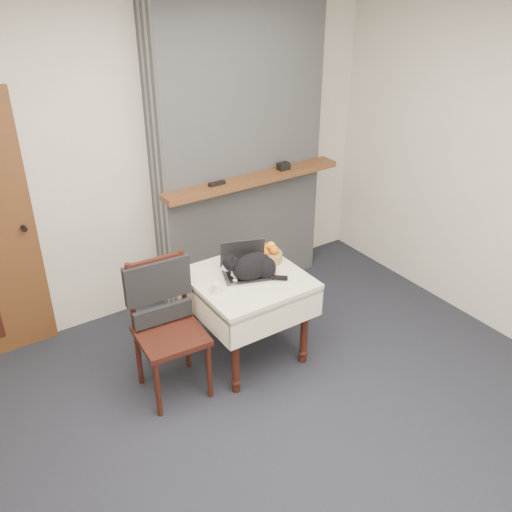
{
  "coord_description": "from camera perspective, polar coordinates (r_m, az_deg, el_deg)",
  "views": [
    {
      "loc": [
        -1.53,
        -2.09,
        2.79
      ],
      "look_at": [
        0.41,
        0.83,
        0.88
      ],
      "focal_mm": 40.0,
      "sensor_mm": 36.0,
      "label": 1
    }
  ],
  "objects": [
    {
      "name": "laptop",
      "position": [
        4.1,
        -1.12,
        -1.08
      ],
      "size": [
        0.4,
        0.37,
        0.24
      ],
      "rotation": [
        0.0,
        0.0,
        -0.35
      ],
      "color": "#B7B7BC",
      "rests_on": "side_table"
    },
    {
      "name": "cat",
      "position": [
        4.03,
        -0.29,
        -1.06
      ],
      "size": [
        0.42,
        0.32,
        0.22
      ],
      "rotation": [
        0.0,
        0.0,
        -0.34
      ],
      "color": "black",
      "rests_on": "side_table"
    },
    {
      "name": "room_shell",
      "position": [
        3.15,
        -2.49,
        9.49
      ],
      "size": [
        4.52,
        4.01,
        2.61
      ],
      "color": "beige",
      "rests_on": "ground"
    },
    {
      "name": "desk_clutter",
      "position": [
        4.22,
        0.18,
        -1.03
      ],
      "size": [
        0.13,
        0.09,
        0.01
      ],
      "primitive_type": "cube",
      "rotation": [
        0.0,
        0.0,
        0.58
      ],
      "color": "black",
      "rests_on": "side_table"
    },
    {
      "name": "ground",
      "position": [
        3.81,
        1.93,
        -18.6
      ],
      "size": [
        4.5,
        4.5,
        0.0
      ],
      "primitive_type": "plane",
      "color": "black",
      "rests_on": "ground"
    },
    {
      "name": "side_table",
      "position": [
        4.16,
        -0.81,
        -3.42
      ],
      "size": [
        0.78,
        0.78,
        0.7
      ],
      "color": "black",
      "rests_on": "ground"
    },
    {
      "name": "fruit_basket",
      "position": [
        4.28,
        1.08,
        0.18
      ],
      "size": [
        0.23,
        0.23,
        0.13
      ],
      "color": "olive",
      "rests_on": "side_table"
    },
    {
      "name": "cream_jar",
      "position": [
        3.91,
        -3.95,
        -3.19
      ],
      "size": [
        0.07,
        0.07,
        0.08
      ],
      "primitive_type": "cylinder",
      "color": "silver",
      "rests_on": "side_table"
    },
    {
      "name": "pill_bottle",
      "position": [
        4.11,
        1.8,
        -1.4
      ],
      "size": [
        0.04,
        0.04,
        0.07
      ],
      "color": "#A83D14",
      "rests_on": "side_table"
    },
    {
      "name": "chair",
      "position": [
        3.93,
        -9.22,
        -5.21
      ],
      "size": [
        0.48,
        0.47,
        0.99
      ],
      "rotation": [
        0.0,
        0.0,
        -0.07
      ],
      "color": "black",
      "rests_on": "ground"
    },
    {
      "name": "chimney",
      "position": [
        4.86,
        -1.79,
        10.67
      ],
      "size": [
        1.62,
        0.48,
        2.6
      ],
      "color": "gray",
      "rests_on": "ground"
    }
  ]
}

